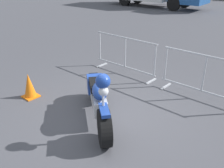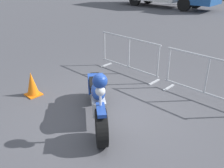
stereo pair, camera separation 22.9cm
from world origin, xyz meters
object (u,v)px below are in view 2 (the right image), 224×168
Objects in this scene: crowd_barrier_near at (129,55)px; motorcycle at (98,97)px; traffic_cone at (32,84)px; crowd_barrier_far at (206,79)px.

motorcycle is at bearing -62.76° from crowd_barrier_near.
traffic_cone is (-1.89, -0.40, -0.20)m from motorcycle.
crowd_barrier_far reaches higher than traffic_cone.
crowd_barrier_near is at bearing 74.50° from traffic_cone.
motorcycle is 0.92× the size of crowd_barrier_near.
traffic_cone is at bearing -129.79° from motorcycle.
crowd_barrier_near is 2.76m from traffic_cone.
crowd_barrier_far is 3.52× the size of traffic_cone.
motorcycle reaches higher than crowd_barrier_far.
motorcycle reaches higher than traffic_cone.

